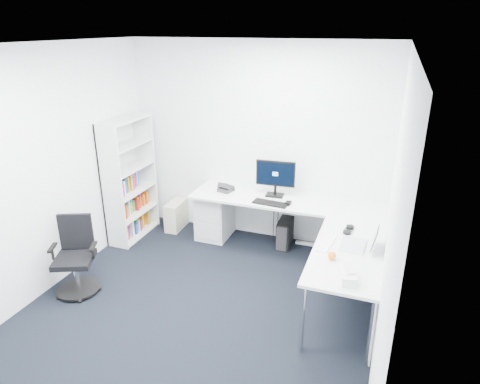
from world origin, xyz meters
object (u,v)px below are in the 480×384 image
(laptop, at_px, (354,235))
(l_desk, at_px, (279,237))
(task_chair, at_px, (74,258))
(monitor, at_px, (275,178))
(bookshelf, at_px, (130,179))

(laptop, bearing_deg, l_desk, 148.22)
(l_desk, bearing_deg, laptop, -34.39)
(task_chair, bearing_deg, monitor, 21.62)
(bookshelf, distance_m, task_chair, 1.52)
(bookshelf, relative_size, monitor, 3.30)
(l_desk, xyz_separation_m, task_chair, (-1.99, -1.40, 0.07))
(bookshelf, height_order, task_chair, bookshelf)
(bookshelf, relative_size, laptop, 4.79)
(task_chair, relative_size, monitor, 1.71)
(l_desk, xyz_separation_m, laptop, (0.93, -0.64, 0.50))
(l_desk, distance_m, task_chair, 2.43)
(task_chair, height_order, laptop, laptop)
(laptop, bearing_deg, bookshelf, 170.10)
(monitor, bearing_deg, laptop, -47.26)
(bookshelf, bearing_deg, task_chair, -82.59)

